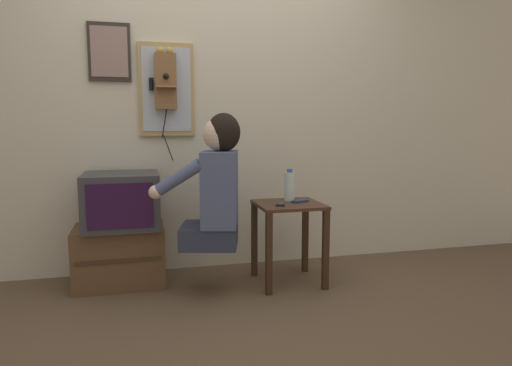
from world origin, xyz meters
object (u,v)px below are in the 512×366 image
framed_picture (109,52)px  cell_phone_spare (300,201)px  person (216,184)px  wall_phone_antique (165,81)px  wall_mirror (167,90)px  water_bottle (290,186)px  cell_phone_held (280,204)px  television (122,200)px

framed_picture → cell_phone_spare: bearing=-20.4°
person → cell_phone_spare: size_ratio=6.28×
person → wall_phone_antique: (-0.28, 0.52, 0.69)m
person → wall_mirror: (-0.27, 0.56, 0.63)m
person → water_bottle: bearing=-59.1°
person → wall_mirror: bearing=39.7°
cell_phone_held → cell_phone_spare: size_ratio=0.99×
wall_mirror → cell_phone_held: 1.19m
framed_picture → water_bottle: framed_picture is taller
person → wall_phone_antique: wall_phone_antique is taller
cell_phone_held → water_bottle: water_bottle is taller
person → television: (-0.60, 0.31, -0.13)m
wall_mirror → cell_phone_held: bearing=-37.5°
framed_picture → cell_phone_held: (1.10, -0.55, -1.04)m
wall_phone_antique → water_bottle: wall_phone_antique is taller
person → water_bottle: person is taller
television → framed_picture: 1.05m
wall_mirror → cell_phone_spare: (0.88, -0.47, -0.79)m
television → cell_phone_spare: bearing=-10.1°
television → wall_mirror: wall_mirror is taller
framed_picture → cell_phone_spare: (1.27, -0.47, -1.04)m
cell_phone_spare → cell_phone_held: bearing=-92.1°
television → cell_phone_held: size_ratio=3.65×
water_bottle → cell_phone_held: bearing=-126.7°
television → wall_phone_antique: wall_phone_antique is taller
wall_phone_antique → cell_phone_spare: size_ratio=5.91×
wall_phone_antique → framed_picture: framed_picture is taller
wall_phone_antique → cell_phone_held: size_ratio=5.94×
wall_mirror → cell_phone_spare: 1.27m
cell_phone_held → person: bearing=-158.9°
person → cell_phone_held: (0.44, 0.01, -0.16)m
cell_phone_held → cell_phone_spare: same height
television → wall_phone_antique: bearing=33.0°
framed_picture → television: bearing=-77.5°
wall_phone_antique → wall_mirror: wall_mirror is taller
person → framed_picture: 1.24m
framed_picture → water_bottle: size_ratio=1.79×
wall_phone_antique → cell_phone_held: (0.72, -0.50, -0.85)m
person → cell_phone_held: 0.47m
wall_mirror → person: bearing=-64.5°
cell_phone_held → cell_phone_spare: (0.17, 0.08, 0.00)m
wall_phone_antique → water_bottle: 1.17m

